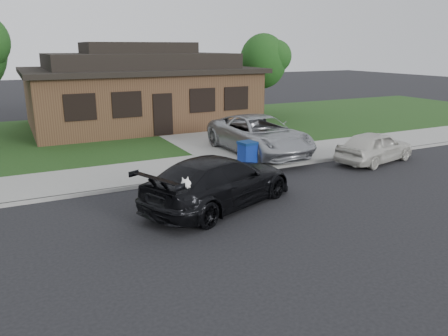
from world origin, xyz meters
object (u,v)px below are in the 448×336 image
minivan (259,134)px  recycling_bin (247,154)px  sedan (219,181)px  white_compact (375,147)px

minivan → recycling_bin: (-1.58, -1.79, -0.31)m
sedan → white_compact: sedan is taller
sedan → recycling_bin: bearing=-64.1°
white_compact → recycling_bin: bearing=64.6°
sedan → minivan: size_ratio=0.98×
sedan → recycling_bin: size_ratio=5.62×
white_compact → recycling_bin: 5.36m
minivan → white_compact: minivan is taller
minivan → recycling_bin: 2.41m
sedan → minivan: minivan is taller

